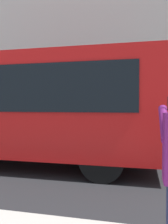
{
  "coord_description": "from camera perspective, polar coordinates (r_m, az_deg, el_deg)",
  "views": [
    {
      "loc": [
        -0.69,
        6.64,
        1.7
      ],
      "look_at": [
        0.77,
        0.57,
        1.53
      ],
      "focal_mm": 38.49,
      "sensor_mm": 36.0,
      "label": 1
    }
  ],
  "objects": [
    {
      "name": "red_bus",
      "position": [
        7.39,
        -18.06,
        1.36
      ],
      "size": [
        9.05,
        2.54,
        3.08
      ],
      "color": "red",
      "rests_on": "ground_plane"
    },
    {
      "name": "building_facade_far",
      "position": [
        14.12,
        10.77,
        19.21
      ],
      "size": [
        28.0,
        1.55,
        12.0
      ],
      "color": "beige",
      "rests_on": "ground_plane"
    },
    {
      "name": "ground_plane",
      "position": [
        6.89,
        7.56,
        -12.73
      ],
      "size": [
        60.0,
        60.0,
        0.0
      ],
      "primitive_type": "plane",
      "color": "#232326"
    }
  ]
}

